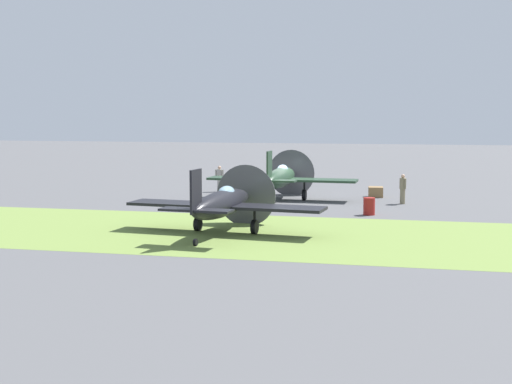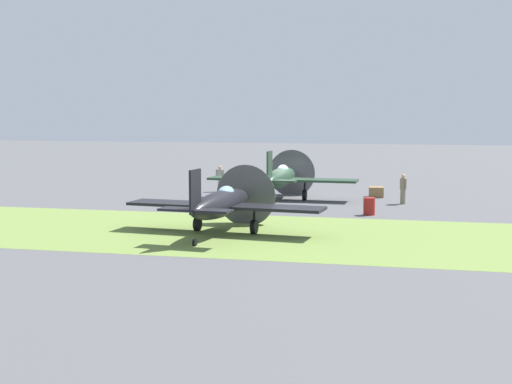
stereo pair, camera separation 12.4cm
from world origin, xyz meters
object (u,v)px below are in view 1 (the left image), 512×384
at_px(ground_crew_chief, 403,188).
at_px(fuel_drum, 369,206).
at_px(airplane_lead, 281,178).
at_px(airplane_wingman, 223,203).
at_px(ground_crew_mechanic, 219,178).
at_px(supply_crate, 376,192).

height_order(ground_crew_chief, fuel_drum, ground_crew_chief).
distance_m(airplane_lead, ground_crew_chief, 7.24).
relative_size(airplane_wingman, fuel_drum, 9.95).
height_order(airplane_lead, ground_crew_mechanic, airplane_lead).
relative_size(airplane_lead, ground_crew_mechanic, 5.28).
xyz_separation_m(airplane_lead, airplane_wingman, (-0.18, -12.37, -0.04)).
distance_m(airplane_wingman, fuel_drum, 9.28).
bearing_deg(ground_crew_mechanic, airplane_wingman, 115.19).
distance_m(ground_crew_mechanic, supply_crate, 10.45).
bearing_deg(ground_crew_mechanic, ground_crew_chief, 170.99).
distance_m(ground_crew_chief, supply_crate, 3.58).
xyz_separation_m(airplane_wingman, fuel_drum, (5.82, 7.18, -0.88)).
bearing_deg(ground_crew_chief, supply_crate, 176.13).
xyz_separation_m(ground_crew_chief, fuel_drum, (-1.58, -4.96, -0.46)).
height_order(airplane_wingman, fuel_drum, airplane_wingman).
relative_size(ground_crew_mechanic, fuel_drum, 1.92).
distance_m(airplane_lead, ground_crew_mechanic, 6.14).
bearing_deg(airplane_lead, ground_crew_mechanic, 144.63).
bearing_deg(fuel_drum, airplane_lead, 137.38).
bearing_deg(ground_crew_chief, airplane_lead, -124.82).
xyz_separation_m(airplane_wingman, ground_crew_chief, (7.40, 12.14, -0.42)).
distance_m(ground_crew_chief, fuel_drum, 5.23).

